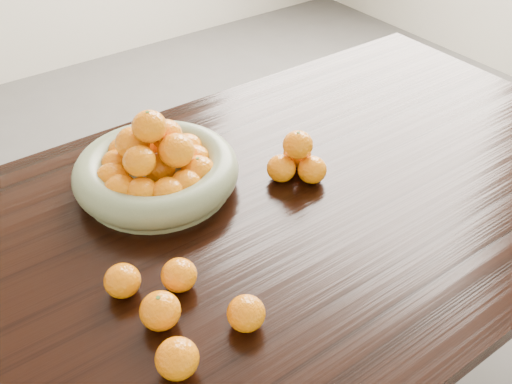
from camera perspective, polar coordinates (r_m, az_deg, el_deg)
dining_table at (r=1.25m, az=-1.43°, el=-6.03°), size 2.00×1.00×0.75m
fruit_bowl at (r=1.28m, az=-9.95°, el=2.36°), size 0.37×0.37×0.19m
orange_pyramid at (r=1.30m, az=4.13°, el=3.32°), size 0.13×0.14×0.12m
loose_orange_0 at (r=0.99m, az=-9.56°, el=-11.63°), size 0.07×0.07×0.07m
loose_orange_1 at (r=0.93m, az=-7.89°, el=-16.17°), size 0.07×0.07×0.06m
loose_orange_2 at (r=0.98m, az=-1.00°, el=-12.04°), size 0.07×0.07×0.06m
loose_orange_3 at (r=1.06m, az=-13.21°, el=-8.63°), size 0.07×0.07×0.06m
loose_orange_4 at (r=1.05m, az=-7.70°, el=-8.23°), size 0.07×0.07×0.06m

